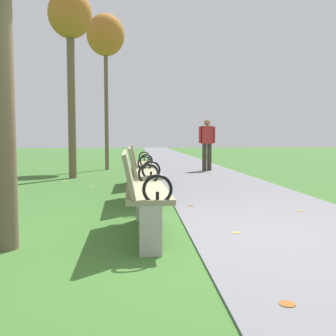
% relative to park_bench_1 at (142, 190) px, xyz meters
% --- Properties ---
extents(ground_plane, '(80.00, 80.00, 0.00)m').
position_rel_park_bench_1_xyz_m(ground_plane, '(0.50, -0.14, -0.49)').
color(ground_plane, '#386628').
extents(paved_walkway, '(2.51, 44.00, 0.02)m').
position_rel_park_bench_1_xyz_m(paved_walkway, '(1.76, 17.86, -0.48)').
color(paved_walkway, slate).
rests_on(paved_walkway, ground).
extents(park_bench_1, '(0.51, 1.61, 0.90)m').
position_rel_park_bench_1_xyz_m(park_bench_1, '(0.00, 0.00, 0.00)').
color(park_bench_1, gray).
rests_on(park_bench_1, ground).
extents(park_bench_2, '(0.54, 1.62, 0.90)m').
position_rel_park_bench_1_xyz_m(park_bench_2, '(0.00, 2.10, 0.00)').
color(park_bench_2, gray).
rests_on(park_bench_2, ground).
extents(park_bench_3, '(0.49, 1.61, 0.90)m').
position_rel_park_bench_1_xyz_m(park_bench_3, '(-0.00, 4.45, 0.00)').
color(park_bench_3, gray).
rests_on(park_bench_3, ground).
extents(tree_2, '(1.11, 1.11, 4.81)m').
position_rel_park_bench_1_xyz_m(tree_2, '(-1.75, 6.23, 3.50)').
color(tree_2, brown).
rests_on(tree_2, ground).
extents(tree_3, '(1.22, 1.22, 5.06)m').
position_rel_park_bench_1_xyz_m(tree_3, '(-1.08, 8.95, 3.83)').
color(tree_3, brown).
rests_on(tree_3, ground).
extents(pedestrian_walking, '(0.53, 0.23, 1.62)m').
position_rel_park_bench_1_xyz_m(pedestrian_walking, '(2.13, 8.12, 0.44)').
color(pedestrian_walking, '#3D3328').
rests_on(pedestrian_walking, paved_walkway).
extents(scattered_leaves, '(4.60, 8.83, 0.02)m').
position_rel_park_bench_1_xyz_m(scattered_leaves, '(0.80, 2.43, -0.47)').
color(scattered_leaves, gold).
rests_on(scattered_leaves, ground).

